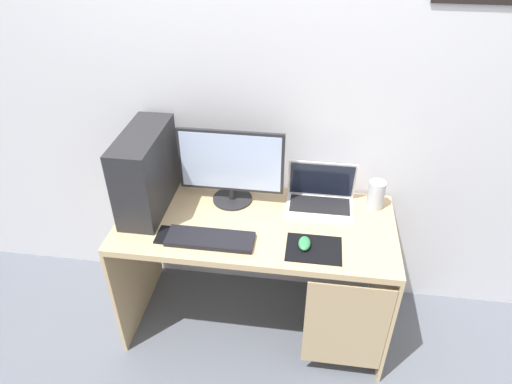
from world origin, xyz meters
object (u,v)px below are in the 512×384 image
object	(u,v)px
mouse_left	(304,243)
cell_phone	(164,235)
speaker	(376,195)
pc_tower	(146,171)
keyboard	(210,239)
monitor	(231,167)
laptop	(320,197)

from	to	relation	value
mouse_left	cell_phone	size ratio (longest dim) A/B	0.74
mouse_left	speaker	bearing A→B (deg)	46.68
pc_tower	keyboard	world-z (taller)	pc_tower
speaker	mouse_left	world-z (taller)	speaker
speaker	cell_phone	xyz separation A→B (m)	(-1.03, -0.38, -0.07)
pc_tower	monitor	distance (m)	0.43
monitor	cell_phone	size ratio (longest dim) A/B	4.19
keyboard	mouse_left	distance (m)	0.45
monitor	mouse_left	bearing A→B (deg)	-38.47
speaker	monitor	bearing A→B (deg)	-176.31
cell_phone	mouse_left	bearing A→B (deg)	1.03
speaker	mouse_left	distance (m)	0.51
laptop	mouse_left	distance (m)	0.35
speaker	keyboard	bearing A→B (deg)	-153.94
monitor	mouse_left	xyz separation A→B (m)	(0.40, -0.32, -0.19)
pc_tower	laptop	distance (m)	0.91
laptop	cell_phone	world-z (taller)	laptop
mouse_left	cell_phone	world-z (taller)	mouse_left
mouse_left	laptop	bearing A→B (deg)	79.50
monitor	laptop	world-z (taller)	monitor
keyboard	laptop	bearing A→B (deg)	35.46
pc_tower	cell_phone	world-z (taller)	pc_tower
keyboard	cell_phone	distance (m)	0.23
pc_tower	mouse_left	size ratio (longest dim) A/B	5.03
monitor	speaker	size ratio (longest dim) A/B	3.52
pc_tower	keyboard	size ratio (longest dim) A/B	1.15
mouse_left	cell_phone	bearing A→B (deg)	-178.97
speaker	keyboard	size ratio (longest dim) A/B	0.37
laptop	cell_phone	xyz separation A→B (m)	(-0.74, -0.36, -0.04)
laptop	keyboard	xyz separation A→B (m)	(-0.51, -0.36, -0.04)
monitor	keyboard	world-z (taller)	monitor
laptop	speaker	distance (m)	0.29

